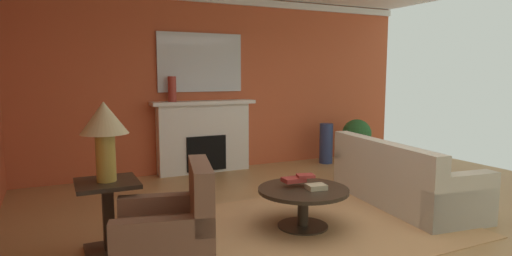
% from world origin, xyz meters
% --- Properties ---
extents(ground_plane, '(8.97, 8.97, 0.00)m').
position_xyz_m(ground_plane, '(0.00, 0.00, 0.00)').
color(ground_plane, tan).
extents(wall_fireplace, '(7.50, 0.12, 3.05)m').
position_xyz_m(wall_fireplace, '(0.00, 3.36, 1.52)').
color(wall_fireplace, '#C65633').
rests_on(wall_fireplace, ground_plane).
extents(crown_moulding, '(7.50, 0.08, 0.12)m').
position_xyz_m(crown_moulding, '(0.00, 3.28, 2.97)').
color(crown_moulding, white).
extents(area_rug, '(3.52, 2.38, 0.01)m').
position_xyz_m(area_rug, '(-0.34, 0.08, 0.01)').
color(area_rug, tan).
rests_on(area_rug, ground_plane).
extents(fireplace, '(1.80, 0.35, 1.24)m').
position_xyz_m(fireplace, '(-0.44, 3.15, 0.59)').
color(fireplace, white).
rests_on(fireplace, ground_plane).
extents(mantel_mirror, '(1.50, 0.04, 1.00)m').
position_xyz_m(mantel_mirror, '(-0.44, 3.27, 1.89)').
color(mantel_mirror, silver).
extents(sofa, '(1.14, 2.19, 0.85)m').
position_xyz_m(sofa, '(1.28, 0.26, 0.30)').
color(sofa, beige).
rests_on(sofa, ground_plane).
extents(armchair_near_window, '(0.97, 0.97, 0.95)m').
position_xyz_m(armchair_near_window, '(-1.95, -0.35, 0.31)').
color(armchair_near_window, brown).
rests_on(armchair_near_window, ground_plane).
extents(coffee_table, '(1.00, 1.00, 0.45)m').
position_xyz_m(coffee_table, '(-0.34, 0.08, 0.34)').
color(coffee_table, '#2D2319').
rests_on(coffee_table, ground_plane).
extents(side_table, '(0.56, 0.56, 0.70)m').
position_xyz_m(side_table, '(-2.36, 0.32, 0.40)').
color(side_table, '#2D2319').
rests_on(side_table, ground_plane).
extents(table_lamp, '(0.44, 0.44, 0.75)m').
position_xyz_m(table_lamp, '(-2.36, 0.32, 1.22)').
color(table_lamp, '#B28E38').
rests_on(table_lamp, side_table).
extents(vase_mantel_left, '(0.14, 0.14, 0.42)m').
position_xyz_m(vase_mantel_left, '(-0.99, 3.10, 1.45)').
color(vase_mantel_left, '#9E3328').
rests_on(vase_mantel_left, fireplace).
extents(vase_tall_corner, '(0.25, 0.25, 0.76)m').
position_xyz_m(vase_tall_corner, '(1.91, 2.85, 0.38)').
color(vase_tall_corner, navy).
rests_on(vase_tall_corner, ground_plane).
extents(book_red_cover, '(0.22, 0.19, 0.06)m').
position_xyz_m(book_red_cover, '(-0.24, -0.02, 0.48)').
color(book_red_cover, tan).
rests_on(book_red_cover, coffee_table).
extents(book_art_folio, '(0.25, 0.17, 0.05)m').
position_xyz_m(book_art_folio, '(-0.40, 0.19, 0.53)').
color(book_art_folio, maroon).
rests_on(book_art_folio, coffee_table).
extents(book_small_novel, '(0.22, 0.19, 0.03)m').
position_xyz_m(book_small_novel, '(-0.27, 0.15, 0.57)').
color(book_small_novel, maroon).
rests_on(book_small_novel, coffee_table).
extents(potted_plant, '(0.56, 0.56, 0.83)m').
position_xyz_m(potted_plant, '(2.51, 2.69, 0.49)').
color(potted_plant, '#A8754C').
rests_on(potted_plant, ground_plane).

